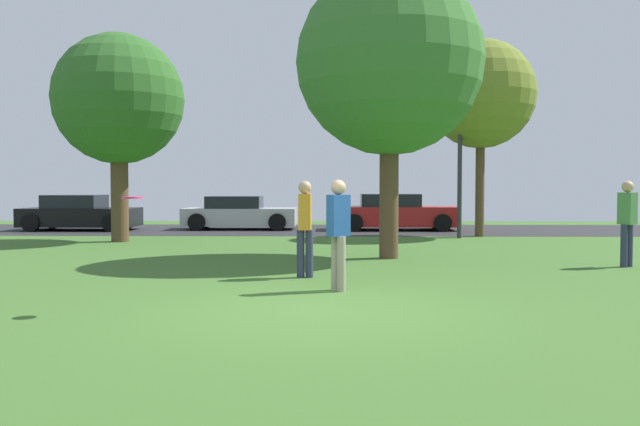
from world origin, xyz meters
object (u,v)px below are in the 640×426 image
(parked_car_black, at_px, (79,214))
(street_lamp_post, at_px, (460,167))
(parked_car_red, at_px, (395,213))
(oak_tree_left, at_px, (390,62))
(person_walking, at_px, (305,224))
(birch_tree_lone, at_px, (481,95))
(person_bystander, at_px, (627,219))
(person_catcher, at_px, (338,229))
(parked_car_silver, at_px, (239,214))
(frisbee_disc, at_px, (132,198))
(oak_tree_center, at_px, (118,100))

(parked_car_black, height_order, street_lamp_post, street_lamp_post)
(parked_car_red, bearing_deg, oak_tree_left, -96.01)
(person_walking, bearing_deg, parked_car_red, -11.07)
(oak_tree_left, distance_m, birch_tree_lone, 7.38)
(person_bystander, bearing_deg, parked_car_red, -10.71)
(birch_tree_lone, height_order, person_walking, birch_tree_lone)
(street_lamp_post, bearing_deg, person_catcher, -110.22)
(birch_tree_lone, bearing_deg, parked_car_red, 128.78)
(person_walking, bearing_deg, parked_car_silver, 14.43)
(parked_car_black, bearing_deg, parked_car_silver, 5.86)
(person_walking, relative_size, frisbee_disc, 5.61)
(frisbee_disc, bearing_deg, oak_tree_left, 59.13)
(oak_tree_left, bearing_deg, parked_car_black, 139.23)
(frisbee_disc, bearing_deg, person_walking, 57.28)
(oak_tree_center, bearing_deg, parked_car_silver, 63.55)
(person_walking, relative_size, street_lamp_post, 0.39)
(person_catcher, xyz_separation_m, parked_car_black, (-9.53, 13.99, -0.37))
(parked_car_black, bearing_deg, person_walking, -54.39)
(person_bystander, bearing_deg, oak_tree_left, 42.71)
(birch_tree_lone, bearing_deg, frisbee_disc, -119.58)
(person_walking, bearing_deg, oak_tree_center, 38.87)
(frisbee_disc, distance_m, parked_car_red, 16.91)
(parked_car_silver, bearing_deg, person_bystander, -49.90)
(frisbee_disc, bearing_deg, parked_car_black, 113.30)
(oak_tree_center, distance_m, frisbee_disc, 11.78)
(birch_tree_lone, xyz_separation_m, person_catcher, (-4.68, -11.25, -3.62))
(person_walking, bearing_deg, street_lamp_post, -25.14)
(birch_tree_lone, bearing_deg, parked_car_silver, 158.19)
(frisbee_disc, height_order, street_lamp_post, street_lamp_post)
(oak_tree_left, xyz_separation_m, parked_car_black, (-10.72, 9.24, -3.85))
(oak_tree_left, xyz_separation_m, person_bystander, (4.74, -1.55, -3.48))
(street_lamp_post, bearing_deg, parked_car_red, 114.23)
(frisbee_disc, bearing_deg, birch_tree_lone, 60.42)
(person_catcher, height_order, person_bystander, person_bystander)
(oak_tree_left, bearing_deg, oak_tree_center, 150.46)
(oak_tree_center, xyz_separation_m, parked_car_silver, (2.75, 5.53, -3.59))
(frisbee_disc, relative_size, parked_car_red, 0.07)
(person_bystander, distance_m, parked_car_silver, 14.90)
(birch_tree_lone, distance_m, parked_car_silver, 9.85)
(oak_tree_left, xyz_separation_m, person_walking, (-1.79, -3.23, -3.48))
(birch_tree_lone, bearing_deg, oak_tree_center, -168.83)
(oak_tree_left, relative_size, parked_car_red, 1.46)
(oak_tree_center, relative_size, person_catcher, 3.48)
(birch_tree_lone, xyz_separation_m, parked_car_black, (-14.22, 2.74, -4.00))
(frisbee_disc, distance_m, parked_car_silver, 16.45)
(oak_tree_center, relative_size, person_bystander, 3.47)
(oak_tree_left, bearing_deg, person_catcher, -104.07)
(oak_tree_center, bearing_deg, person_catcher, -54.68)
(oak_tree_left, height_order, parked_car_silver, oak_tree_left)
(person_catcher, height_order, frisbee_disc, person_catcher)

